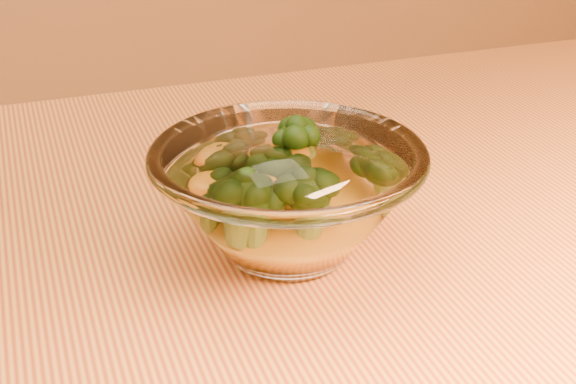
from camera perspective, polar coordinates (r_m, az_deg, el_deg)
The scene contains 3 objects.
glass_bowl at distance 0.54m, azimuth 0.00°, elevation -0.38°, with size 0.19×0.19×0.08m.
cheese_sauce at distance 0.55m, azimuth 0.00°, elevation -1.99°, with size 0.09×0.09×0.03m, color orange.
broccoli_heap at distance 0.55m, azimuth -0.16°, elevation 0.84°, with size 0.13×0.12×0.07m.
Camera 1 is at (-0.16, -0.42, 1.04)m, focal length 50.00 mm.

